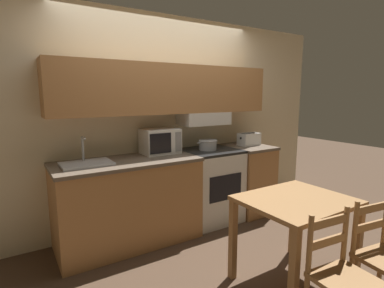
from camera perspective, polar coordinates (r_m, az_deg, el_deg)
ground_plane at (r=4.05m, az=-5.16°, el=-14.03°), size 16.00×16.00×0.00m
wall_back at (r=3.67m, az=-4.87°, el=6.77°), size 5.11×0.38×2.55m
lower_counter_main at (r=3.37m, az=-12.02°, el=-10.68°), size 1.52×0.68×0.92m
lower_counter_right_stub at (r=4.23m, az=10.35°, el=-6.44°), size 0.53×0.68×0.92m
stove_range at (r=3.88m, az=3.48°, el=-7.81°), size 0.67×0.64×0.92m
cooking_pot at (r=3.75m, az=3.01°, el=-0.11°), size 0.31×0.24×0.13m
microwave at (r=3.53m, az=-6.10°, el=0.55°), size 0.42×0.31×0.29m
toaster at (r=4.15m, az=10.79°, el=0.93°), size 0.30×0.18×0.17m
sink_basin at (r=3.13m, az=-19.45°, el=-3.45°), size 0.48×0.34×0.27m
dining_table at (r=2.71m, az=19.11°, el=-12.28°), size 0.87×0.72×0.76m
chair_left_of_table at (r=2.36m, az=26.82°, el=-21.93°), size 0.42×0.42×0.84m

